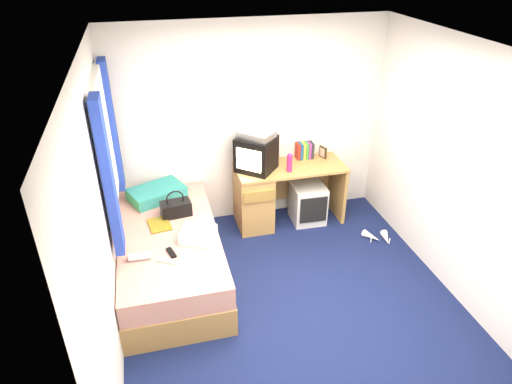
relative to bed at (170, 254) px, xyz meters
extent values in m
plane|color=#0C1438|center=(1.10, -0.70, -0.27)|extent=(3.40, 3.40, 0.00)
plane|color=white|center=(1.10, -0.70, 2.13)|extent=(3.40, 3.40, 0.00)
plane|color=silver|center=(1.10, 1.00, 0.93)|extent=(3.20, 0.00, 3.20)
plane|color=silver|center=(1.10, -2.40, 0.93)|extent=(3.20, 0.00, 3.20)
plane|color=silver|center=(-0.50, -0.70, 0.93)|extent=(0.00, 3.40, 3.40)
plane|color=silver|center=(2.70, -0.70, 0.93)|extent=(0.00, 3.40, 3.40)
cube|color=#AC8448|center=(0.00, 0.00, -0.12)|extent=(1.00, 2.00, 0.30)
cube|color=olive|center=(0.50, -0.40, -0.11)|extent=(0.02, 0.70, 0.18)
cube|color=silver|center=(0.00, 0.00, 0.15)|extent=(0.98, 1.98, 0.24)
cube|color=#175899|center=(-0.06, 0.72, 0.34)|extent=(0.69, 0.58, 0.13)
cube|color=#AC8448|center=(1.51, 0.72, 0.47)|extent=(1.30, 0.55, 0.03)
cube|color=#AC8448|center=(1.06, 0.72, 0.09)|extent=(0.40, 0.52, 0.72)
cube|color=#AC8448|center=(2.14, 0.72, 0.09)|extent=(0.04, 0.52, 0.72)
cube|color=#AC8448|center=(1.76, 0.97, 0.18)|extent=(0.78, 0.03, 0.55)
cube|color=silver|center=(1.74, 0.66, -0.02)|extent=(0.40, 0.40, 0.49)
cube|color=black|center=(1.10, 0.74, 0.68)|extent=(0.55, 0.55, 0.40)
cube|color=#FFE1A1|center=(0.98, 0.60, 0.68)|extent=(0.24, 0.21, 0.25)
cube|color=#AFAFB1|center=(1.10, 0.74, 0.92)|extent=(0.47, 0.46, 0.07)
cube|color=maroon|center=(1.66, 0.90, 0.58)|extent=(0.03, 0.13, 0.20)
cube|color=navy|center=(1.70, 0.90, 0.58)|extent=(0.03, 0.13, 0.20)
cube|color=gold|center=(1.73, 0.90, 0.58)|extent=(0.03, 0.13, 0.20)
cube|color=#337F33|center=(1.77, 0.90, 0.58)|extent=(0.03, 0.13, 0.20)
cube|color=#7F337F|center=(1.80, 0.90, 0.58)|extent=(0.03, 0.13, 0.20)
cube|color=#262626|center=(1.84, 0.90, 0.58)|extent=(0.03, 0.13, 0.20)
cube|color=#312210|center=(1.97, 0.86, 0.55)|extent=(0.06, 0.12, 0.14)
cylinder|color=#ED215F|center=(1.46, 0.60, 0.58)|extent=(0.08, 0.08, 0.20)
cylinder|color=silver|center=(1.35, 0.82, 0.58)|extent=(0.07, 0.07, 0.20)
cube|color=black|center=(0.12, 0.31, 0.35)|extent=(0.33, 0.21, 0.16)
torus|color=black|center=(0.12, 0.31, 0.47)|extent=(0.19, 0.04, 0.19)
cube|color=silver|center=(0.28, -0.19, 0.33)|extent=(0.41, 0.38, 0.11)
cube|color=gold|center=(-0.07, 0.15, 0.28)|extent=(0.25, 0.31, 0.01)
cylinder|color=silver|center=(-0.28, -0.38, 0.31)|extent=(0.20, 0.08, 0.07)
cube|color=yellow|center=(-0.03, -0.48, 0.28)|extent=(0.22, 0.17, 0.01)
cube|color=black|center=(0.00, -0.36, 0.28)|extent=(0.09, 0.17, 0.02)
cube|color=silver|center=(-0.48, 0.20, 1.18)|extent=(0.02, 0.90, 1.10)
cube|color=white|center=(-0.47, 0.20, 1.77)|extent=(0.06, 1.06, 0.08)
cube|color=white|center=(-0.47, 0.20, 0.59)|extent=(0.06, 1.06, 0.08)
cube|color=navy|center=(-0.43, -0.39, 1.13)|extent=(0.08, 0.24, 1.40)
cube|color=navy|center=(-0.43, 0.79, 1.13)|extent=(0.08, 0.24, 1.40)
cone|color=white|center=(2.34, 0.07, -0.23)|extent=(0.19, 0.24, 0.09)
cone|color=white|center=(2.49, 0.00, -0.23)|extent=(0.14, 0.24, 0.09)
camera|label=1|loc=(-0.06, -3.88, 2.88)|focal=32.00mm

